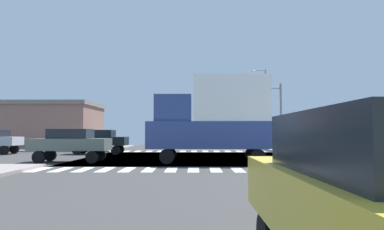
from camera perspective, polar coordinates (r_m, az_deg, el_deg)
ground at (r=22.54m, az=-0.32°, el=-7.34°), size 90.00×90.00×0.05m
sidewalk_corner_ne at (r=36.77m, az=20.75°, el=-5.30°), size 12.00×12.00×0.14m
sidewalk_corner_nw at (r=36.99m, az=-20.71°, el=-5.29°), size 12.00×12.00×0.14m
crosswalk_near at (r=15.28m, az=-1.66°, el=-9.32°), size 13.50×2.00×0.01m
crosswalk_far at (r=29.83m, az=-0.61°, el=-6.21°), size 13.50×2.00×0.01m
traffic_signal_mast at (r=30.72m, az=10.70°, el=2.32°), size 5.97×0.55×6.11m
street_lamp at (r=38.86m, az=12.15°, el=2.32°), size 1.78×0.32×8.85m
bank_building at (r=39.54m, az=-26.06°, el=-1.62°), size 15.82×7.62×4.81m
box_truck_crossing_1 at (r=19.03m, az=4.01°, el=-0.34°), size 7.20×2.40×4.85m
sedan_queued_2 at (r=47.32m, az=-2.33°, el=-3.66°), size 1.80×4.30×1.88m
sedan_leading_3 at (r=20.25m, az=-20.00°, el=-4.42°), size 4.30×1.80×1.88m
sedan_outer_5 at (r=41.73m, az=-2.71°, el=-3.75°), size 1.80×4.30×1.88m
sedan_inner_6 at (r=27.02m, az=-15.56°, el=-4.08°), size 4.30×1.80×1.88m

